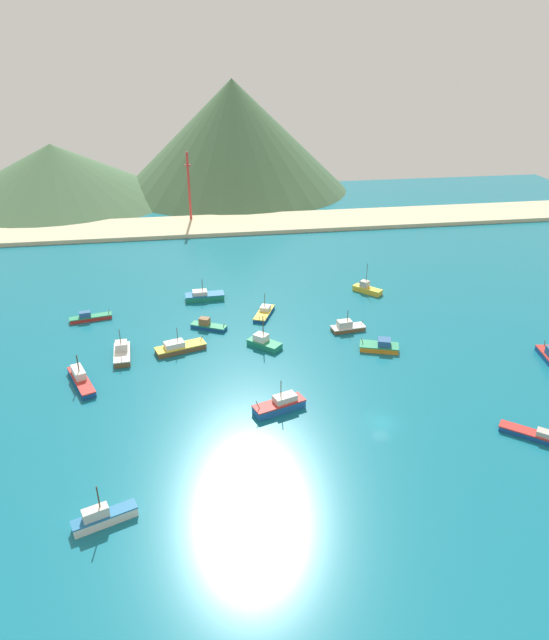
{
  "coord_description": "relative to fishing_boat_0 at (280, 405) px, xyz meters",
  "views": [
    {
      "loc": [
        -28.05,
        -69.37,
        53.72
      ],
      "look_at": [
        -11.77,
        34.14,
        2.4
      ],
      "focal_mm": 31.78,
      "sensor_mm": 36.0,
      "label": 1
    }
  ],
  "objects": [
    {
      "name": "fishing_boat_6",
      "position": [
        -10.14,
        31.21,
        -0.24
      ],
      "size": [
        7.77,
        5.38,
        2.33
      ],
      "color": "#14478C",
      "rests_on": "ground"
    },
    {
      "name": "fishing_boat_14",
      "position": [
        37.05,
        -13.51,
        -0.36
      ],
      "size": [
        9.47,
        8.4,
        1.79
      ],
      "color": "#14478C",
      "rests_on": "ground"
    },
    {
      "name": "fishing_boat_5",
      "position": [
        -16.09,
        22.43,
        -0.17
      ],
      "size": [
        10.17,
        5.79,
        5.06
      ],
      "color": "brown",
      "rests_on": "ground"
    },
    {
      "name": "fishing_boat_1",
      "position": [
        -33.2,
        13.16,
        -0.06
      ],
      "size": [
        6.24,
        10.74,
        5.71
      ],
      "color": "#14478C",
      "rests_on": "ground"
    },
    {
      "name": "fishing_boat_0",
      "position": [
        0.0,
        0.0,
        0.0
      ],
      "size": [
        9.1,
        5.42,
        5.54
      ],
      "color": "#1E5BA8",
      "rests_on": "ground"
    },
    {
      "name": "hill_west",
      "position": [
        -60.87,
        148.79,
        9.38
      ],
      "size": [
        86.55,
        86.55,
        20.72
      ],
      "color": "#476B47",
      "rests_on": "ground"
    },
    {
      "name": "fishing_boat_9",
      "position": [
        -35.09,
        39.18,
        -0.3
      ],
      "size": [
        9.01,
        3.67,
        2.1
      ],
      "color": "red",
      "rests_on": "ground"
    },
    {
      "name": "fishing_boat_11",
      "position": [
        -10.25,
        46.35,
        -0.1
      ],
      "size": [
        9.07,
        3.57,
        5.13
      ],
      "color": "#198466",
      "rests_on": "ground"
    },
    {
      "name": "fishing_boat_7",
      "position": [
        18.36,
        25.78,
        -0.13
      ],
      "size": [
        7.27,
        3.47,
        4.65
      ],
      "color": "brown",
      "rests_on": "ground"
    },
    {
      "name": "ground",
      "position": [
        15.27,
        24.05,
        -1.23
      ],
      "size": [
        260.0,
        280.0,
        0.5
      ],
      "color": "#146B7F"
    },
    {
      "name": "beach_strip",
      "position": [
        15.27,
        104.12,
        -0.38
      ],
      "size": [
        247.0,
        21.35,
        1.2
      ],
      "primitive_type": "cube",
      "color": "beige",
      "rests_on": "ground"
    },
    {
      "name": "hill_central",
      "position": [
        7.25,
        157.05,
        19.97
      ],
      "size": [
        91.09,
        91.09,
        41.91
      ],
      "color": "#476B47",
      "rests_on": "ground"
    },
    {
      "name": "fishing_boat_12",
      "position": [
        2.41,
        35.79,
        -0.36
      ],
      "size": [
        5.85,
        8.75,
        5.03
      ],
      "color": "#14478C",
      "rests_on": "ground"
    },
    {
      "name": "fishing_boat_13",
      "position": [
        22.49,
        16.79,
        -0.16
      ],
      "size": [
        8.11,
        5.44,
        2.39
      ],
      "color": "orange",
      "rests_on": "ground"
    },
    {
      "name": "fishing_boat_4",
      "position": [
        -26.84,
        21.7,
        -0.03
      ],
      "size": [
        3.6,
        8.25,
        5.83
      ],
      "color": "brown",
      "rests_on": "ground"
    },
    {
      "name": "fishing_boat_8",
      "position": [
        28.48,
        44.56,
        -0.07
      ],
      "size": [
        6.49,
        6.77,
        7.21
      ],
      "color": "gold",
      "rests_on": "ground"
    },
    {
      "name": "fishing_boat_10",
      "position": [
        -25.67,
        -20.56,
        0.05
      ],
      "size": [
        8.17,
        4.56,
        6.0
      ],
      "color": "silver",
      "rests_on": "ground"
    },
    {
      "name": "fishing_boat_3",
      "position": [
        0.31,
        21.64,
        -0.07
      ],
      "size": [
        6.93,
        6.79,
        6.6
      ],
      "color": "#198466",
      "rests_on": "ground"
    },
    {
      "name": "radio_tower",
      "position": [
        -11.65,
        110.22,
        10.71
      ],
      "size": [
        2.29,
        1.83,
        22.94
      ],
      "color": "#B7332D",
      "rests_on": "ground"
    }
  ]
}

